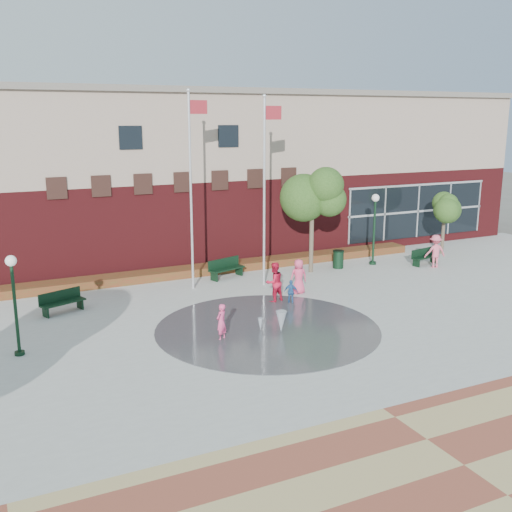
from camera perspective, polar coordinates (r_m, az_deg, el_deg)
name	(u,v)px	position (r m, az deg, el deg)	size (l,w,h in m)	color
ground	(308,357)	(20.14, 4.99, -9.58)	(120.00, 120.00, 0.00)	#666056
plaza_concrete	(256,321)	(23.43, 0.00, -6.19)	(46.00, 18.00, 0.01)	#A8A8A0
paver_band	(464,466)	(15.21, 19.21, -18.34)	(46.00, 6.00, 0.01)	brown
splash_pad	(268,329)	(22.59, 1.10, -6.95)	(8.40, 8.40, 0.01)	#383A3D
library_building	(154,173)	(34.90, -9.69, 7.84)	(44.40, 10.40, 9.20)	#5A1518
flower_bed	(191,275)	(30.17, -6.25, -1.84)	(26.00, 1.20, 0.40)	maroon
flagpole_left	(191,181)	(26.90, -6.16, 7.14)	(1.03, 0.33, 8.95)	white
flagpole_right	(265,182)	(27.39, 0.87, 7.10)	(1.06, 0.32, 8.73)	white
lamp_left	(14,294)	(21.02, -22.05, -3.39)	(0.36, 0.36, 3.43)	black
lamp_right	(374,221)	(32.27, 11.22, 3.27)	(0.40, 0.40, 3.81)	black
bench_left	(63,306)	(25.46, -17.92, -4.57)	(1.88, 1.12, 0.92)	black
bench_mid	(226,272)	(29.41, -2.83, -1.54)	(2.01, 1.11, 0.98)	black
bench_right	(425,260)	(33.25, 15.78, -0.36)	(1.81, 0.80, 0.88)	black
trash_can	(338,259)	(31.54, 7.84, -0.31)	(0.59, 0.59, 0.96)	black
tree_mid	(312,197)	(29.96, 5.39, 5.58)	(3.13, 3.13, 5.28)	#4B3E30
tree_small_right	(445,210)	(35.79, 17.53, 4.21)	(2.07, 2.07, 3.54)	#4B3E30
water_jet_a	(281,333)	(22.20, 2.41, -7.34)	(0.41, 0.41, 0.80)	white
water_jet_b	(260,331)	(22.38, 0.42, -7.15)	(0.21, 0.21, 0.47)	white
child_splash	(221,322)	(21.36, -3.32, -6.29)	(0.48, 0.32, 1.33)	#F0457F
adult_red	(274,282)	(25.56, 1.74, -2.52)	(0.84, 0.66, 1.73)	red
adult_pink	(299,277)	(26.80, 4.08, -1.96)	(0.77, 0.50, 1.58)	#EA456F
child_blue	(291,292)	(25.43, 3.36, -3.43)	(0.61, 0.25, 1.04)	#2D60A0
person_bench	(435,251)	(32.69, 16.70, 0.42)	(1.13, 0.65, 1.76)	#DF5C72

